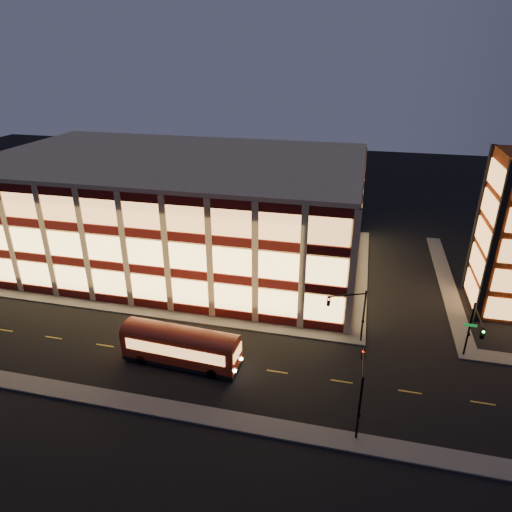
# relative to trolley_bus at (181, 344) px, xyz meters

# --- Properties ---
(ground) EXTENTS (200.00, 200.00, 0.00)m
(ground) POSITION_rel_trolley_bus_xyz_m (-6.77, 6.78, -2.13)
(ground) COLOR black
(ground) RESTS_ON ground
(sidewalk_office_south) EXTENTS (54.00, 2.00, 0.15)m
(sidewalk_office_south) POSITION_rel_trolley_bus_xyz_m (-9.77, 7.78, -2.06)
(sidewalk_office_south) COLOR #514F4C
(sidewalk_office_south) RESTS_ON ground
(sidewalk_office_east) EXTENTS (2.00, 30.00, 0.15)m
(sidewalk_office_east) POSITION_rel_trolley_bus_xyz_m (16.23, 23.78, -2.06)
(sidewalk_office_east) COLOR #514F4C
(sidewalk_office_east) RESTS_ON ground
(sidewalk_tower_west) EXTENTS (2.00, 30.00, 0.15)m
(sidewalk_tower_west) POSITION_rel_trolley_bus_xyz_m (27.23, 23.78, -2.06)
(sidewalk_tower_west) COLOR #514F4C
(sidewalk_tower_west) RESTS_ON ground
(sidewalk_near) EXTENTS (100.00, 2.00, 0.15)m
(sidewalk_near) POSITION_rel_trolley_bus_xyz_m (-6.77, -6.22, -2.06)
(sidewalk_near) COLOR #514F4C
(sidewalk_near) RESTS_ON ground
(office_building) EXTENTS (50.45, 30.45, 14.50)m
(office_building) POSITION_rel_trolley_bus_xyz_m (-9.68, 23.69, 5.12)
(office_building) COLOR tan
(office_building) RESTS_ON ground
(traffic_signal_far) EXTENTS (3.79, 1.87, 6.00)m
(traffic_signal_far) POSITION_rel_trolley_bus_xyz_m (15.44, 7.02, 1.98)
(traffic_signal_far) COLOR black
(traffic_signal_far) RESTS_ON ground
(traffic_signal_right) EXTENTS (1.20, 4.37, 6.00)m
(traffic_signal_right) POSITION_rel_trolley_bus_xyz_m (26.73, 6.16, 1.97)
(traffic_signal_right) COLOR black
(traffic_signal_right) RESTS_ON ground
(traffic_signal_near) EXTENTS (0.32, 4.45, 6.00)m
(traffic_signal_near) POSITION_rel_trolley_bus_xyz_m (16.73, -4.25, 1.99)
(traffic_signal_near) COLOR black
(traffic_signal_near) RESTS_ON ground
(trolley_bus) EXTENTS (11.51, 3.53, 3.85)m
(trolley_bus) POSITION_rel_trolley_bus_xyz_m (0.00, 0.00, 0.00)
(trolley_bus) COLOR maroon
(trolley_bus) RESTS_ON ground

